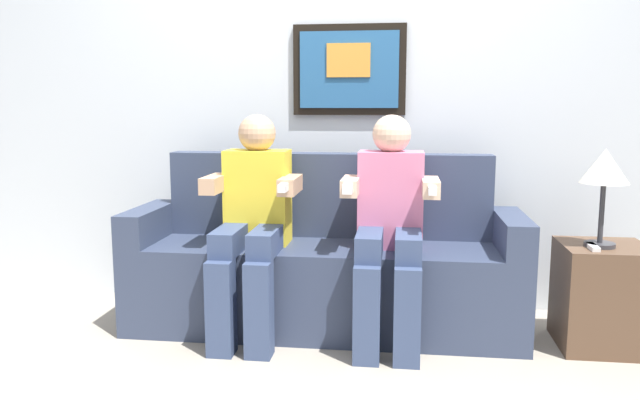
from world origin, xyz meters
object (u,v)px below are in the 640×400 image
couch (324,268)px  side_table_right (602,296)px  person_on_left (253,217)px  table_lamp (605,171)px  spare_remote_on_table (593,247)px  person_on_right (390,220)px

couch → side_table_right: couch is taller
person_on_left → table_lamp: size_ratio=2.41×
couch → spare_remote_on_table: size_ratio=15.48×
couch → side_table_right: 1.36m
couch → person_on_left: bearing=-153.7°
person_on_right → side_table_right: 1.08m
person_on_left → side_table_right: size_ratio=2.22×
couch → person_on_left: (-0.34, -0.17, 0.29)m
side_table_right → table_lamp: size_ratio=1.09×
person_on_right → table_lamp: size_ratio=2.41×
couch → person_on_left: 0.48m
side_table_right → spare_remote_on_table: (-0.09, -0.09, 0.26)m
person_on_left → person_on_right: 0.68m
couch → table_lamp: (1.32, -0.14, 0.55)m
person_on_left → person_on_right: size_ratio=1.00×
couch → table_lamp: size_ratio=4.37×
person_on_right → couch: bearing=153.6°
spare_remote_on_table → couch: bearing=171.2°
person_on_left → side_table_right: 1.73m
person_on_right → side_table_right: bearing=3.5°
side_table_right → spare_remote_on_table: 0.29m
couch → person_on_left: person_on_left is taller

